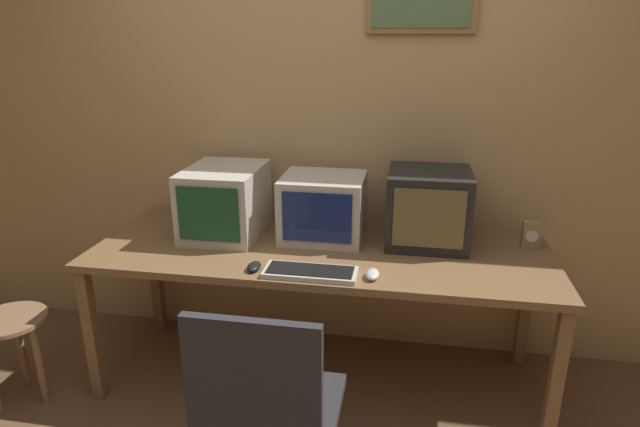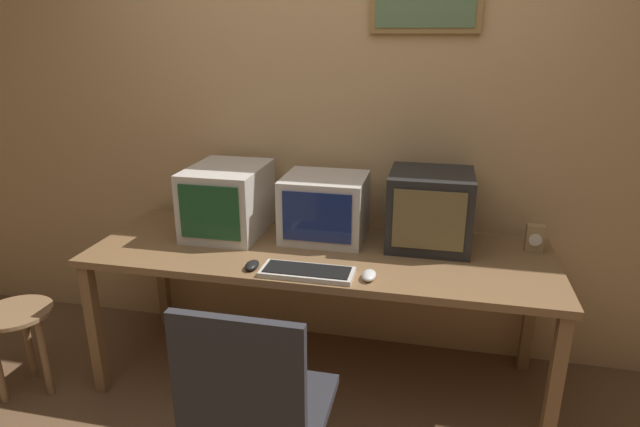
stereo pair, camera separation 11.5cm
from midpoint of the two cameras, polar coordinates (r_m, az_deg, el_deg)
wall_back at (r=2.93m, az=0.48°, el=9.69°), size 8.00×0.08×2.60m
desk at (r=2.67m, az=-1.24°, el=-5.12°), size 2.25×0.79×0.75m
monitor_left at (r=2.85m, az=-11.24°, el=1.30°), size 0.38×0.49×0.36m
monitor_center at (r=2.75m, az=-0.86°, el=0.67°), size 0.42×0.38×0.33m
monitor_right at (r=2.71m, az=10.26°, el=0.63°), size 0.40×0.39×0.37m
keyboard_main at (r=2.38m, az=-2.44°, el=-6.28°), size 0.41×0.16×0.03m
mouse_near_keyboard at (r=2.35m, az=4.21°, el=-6.49°), size 0.06×0.11×0.04m
mouse_far_corner at (r=2.45m, az=-8.40°, el=-5.63°), size 0.06×0.10×0.03m
desk_clock at (r=2.82m, az=20.49°, el=-2.14°), size 0.08×0.05×0.14m
side_stool at (r=3.09m, az=-30.94°, el=-11.29°), size 0.35×0.35×0.47m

